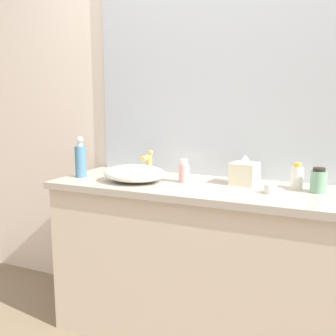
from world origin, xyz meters
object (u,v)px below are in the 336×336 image
(soap_dispenser, at_px, (81,160))
(lotion_bottle, at_px, (297,177))
(sink_basin, at_px, (134,173))
(tissue_box, at_px, (245,172))
(candle_jar, at_px, (270,189))
(spray_can, at_px, (319,181))
(perfume_bottle, at_px, (184,172))

(soap_dispenser, bearing_deg, lotion_bottle, 9.53)
(sink_basin, relative_size, tissue_box, 2.24)
(sink_basin, height_order, tissue_box, tissue_box)
(sink_basin, xyz_separation_m, candle_jar, (0.72, 0.02, -0.02))
(sink_basin, height_order, spray_can, spray_can)
(lotion_bottle, bearing_deg, spray_can, -26.73)
(sink_basin, height_order, candle_jar, sink_basin)
(perfume_bottle, distance_m, candle_jar, 0.48)
(sink_basin, bearing_deg, soap_dispenser, -177.76)
(spray_can, height_order, tissue_box, tissue_box)
(sink_basin, distance_m, soap_dispenser, 0.35)
(sink_basin, bearing_deg, tissue_box, 16.43)
(candle_jar, bearing_deg, perfume_bottle, 171.16)
(lotion_bottle, xyz_separation_m, perfume_bottle, (-0.57, -0.09, -0.00))
(soap_dispenser, distance_m, perfume_bottle, 0.61)
(candle_jar, bearing_deg, soap_dispenser, -178.39)
(sink_basin, xyz_separation_m, lotion_bottle, (0.82, 0.18, 0.01))
(lotion_bottle, height_order, spray_can, lotion_bottle)
(soap_dispenser, xyz_separation_m, tissue_box, (0.91, 0.18, -0.03))
(soap_dispenser, bearing_deg, candle_jar, 1.61)
(tissue_box, bearing_deg, perfume_bottle, -166.19)
(soap_dispenser, relative_size, perfume_bottle, 1.87)
(soap_dispenser, relative_size, lotion_bottle, 1.81)
(candle_jar, bearing_deg, sink_basin, -178.68)
(soap_dispenser, bearing_deg, spray_can, 6.47)
(sink_basin, distance_m, perfume_bottle, 0.27)
(lotion_bottle, height_order, perfume_bottle, lotion_bottle)
(tissue_box, height_order, candle_jar, tissue_box)
(spray_can, xyz_separation_m, tissue_box, (-0.36, 0.04, 0.01))
(sink_basin, relative_size, lotion_bottle, 2.71)
(lotion_bottle, height_order, candle_jar, lotion_bottle)
(soap_dispenser, xyz_separation_m, spray_can, (1.27, 0.14, -0.04))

